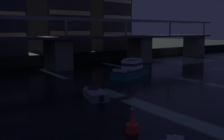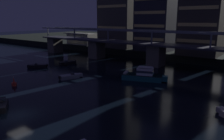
# 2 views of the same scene
# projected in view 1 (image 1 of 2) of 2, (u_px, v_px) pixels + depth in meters

# --- Properties ---
(river_bridge) EXTENTS (89.72, 6.40, 9.38)m
(river_bridge) POSITION_uv_depth(u_px,v_px,m) (58.00, 47.00, 52.93)
(river_bridge) COLOR #605B51
(river_bridge) RESTS_ON ground
(tower_central) EXTENTS (10.93, 11.27, 22.20)m
(tower_central) POSITION_uv_depth(u_px,v_px,m) (57.00, 4.00, 66.49)
(tower_central) COLOR #38332D
(tower_central) RESTS_ON far_riverbank
(tower_east_tall) EXTENTS (9.61, 14.00, 20.92)m
(tower_east_tall) POSITION_uv_depth(u_px,v_px,m) (101.00, 10.00, 77.49)
(tower_east_tall) COLOR #38332D
(tower_east_tall) RESTS_ON far_riverbank
(cabin_cruiser_near_left) EXTENTS (9.29, 5.27, 2.79)m
(cabin_cruiser_near_left) POSITION_uv_depth(u_px,v_px,m) (131.00, 70.00, 45.22)
(cabin_cruiser_near_left) COLOR #196066
(cabin_cruiser_near_left) RESTS_ON ground
(speedboat_mid_center) EXTENTS (3.09, 5.08, 1.16)m
(speedboat_mid_center) POSITION_uv_depth(u_px,v_px,m) (95.00, 94.00, 30.83)
(speedboat_mid_center) COLOR gray
(speedboat_mid_center) RESTS_ON ground
(channel_buoy) EXTENTS (0.90, 0.90, 1.76)m
(channel_buoy) POSITION_uv_depth(u_px,v_px,m) (132.00, 126.00, 20.41)
(channel_buoy) COLOR red
(channel_buoy) RESTS_ON ground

